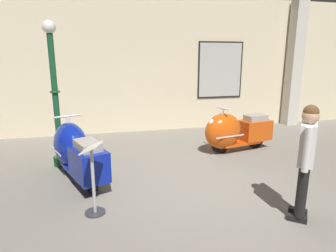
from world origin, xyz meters
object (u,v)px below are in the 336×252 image
Objects in this scene: visitor_0 at (306,155)px; info_stanchion at (93,185)px; scooter_1 at (233,131)px; lamppost at (55,97)px; scooter_0 at (76,151)px.

visitor_0 is 1.52× the size of info_stanchion.
scooter_1 is 0.64× the size of lamppost.
visitor_0 is (2.95, -2.09, 0.39)m from scooter_0.
lamppost reaches higher than visitor_0.
info_stanchion is (-2.64, 0.76, -0.47)m from visitor_0.
lamppost reaches higher than scooter_0.
scooter_1 reaches higher than info_stanchion.
lamppost is (-0.35, 0.69, 0.86)m from scooter_0.
visitor_0 is at bearing -15.99° from info_stanchion.
lamppost is 4.34m from visitor_0.
lamppost is (-3.67, 0.03, 0.88)m from scooter_1.
visitor_0 is at bearing -146.51° from scooter_0.
scooter_0 is at bearing 4.11° from visitor_0.
scooter_1 is at bearing -0.44° from lamppost.
scooter_1 is at bearing -99.96° from scooter_0.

